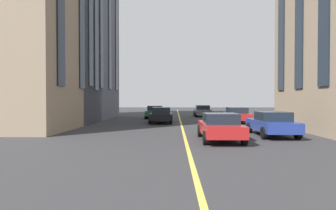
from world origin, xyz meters
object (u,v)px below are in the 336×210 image
Objects in this scene: car_red_oncoming at (236,115)px; car_red_mid at (220,127)px; car_black_trailing at (161,115)px; car_green_near at (155,112)px; car_blue_far at (272,123)px; car_grey_parked_b at (202,111)px.

car_red_oncoming is 11.67m from car_red_mid.
car_red_oncoming and car_black_trailing have the same top height.
car_green_near is (6.28, 7.60, 0.00)m from car_red_oncoming.
car_blue_far is 11.34m from car_black_trailing.
car_blue_far is (1.93, -3.20, 0.00)m from car_red_mid.
car_grey_parked_b is at bearing -24.83° from car_black_trailing.
car_red_oncoming is 1.00× the size of car_green_near.
car_black_trailing is (9.20, 6.63, 0.00)m from car_blue_far.
car_red_mid is (-11.23, 3.20, 0.00)m from car_red_oncoming.
car_grey_parked_b is 1.00× the size of car_blue_far.
car_grey_parked_b is at bearing 11.94° from car_red_oncoming.
car_red_mid is 3.73m from car_blue_far.
car_grey_parked_b is at bearing -57.84° from car_green_near.
car_blue_far is at bearing -153.99° from car_green_near.
car_black_trailing is at bearing 17.15° from car_red_mid.
car_red_oncoming and car_blue_far have the same top height.
car_red_mid and car_blue_far have the same top height.
car_grey_parked_b is (9.77, 2.07, 0.00)m from car_red_oncoming.
car_green_near is at bearing 50.43° from car_red_oncoming.
car_red_oncoming is at bearing -15.89° from car_red_mid.
car_grey_parked_b is 1.00× the size of car_green_near.
car_green_near is at bearing 8.69° from car_black_trailing.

